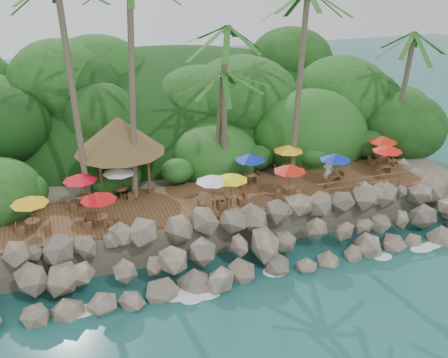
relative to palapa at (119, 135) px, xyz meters
name	(u,v)px	position (x,y,z in m)	size (l,w,h in m)	color
ground	(262,282)	(5.55, -9.20, -5.79)	(140.00, 140.00, 0.00)	#19514F
land_base	(181,158)	(5.55, 6.80, -4.74)	(32.00, 25.20, 2.10)	gray
jungle_hill	(160,140)	(5.55, 14.30, -5.79)	(44.80, 28.00, 15.40)	#143811
seawall	(248,244)	(5.55, -7.20, -4.64)	(29.00, 4.00, 2.30)	gray
terrace	(224,197)	(5.55, -3.20, -3.59)	(26.00, 5.00, 0.20)	brown
jungle_foliage	(185,175)	(5.55, 5.80, -5.79)	(44.00, 16.00, 12.00)	#143811
foam_line	(260,279)	(5.55, -8.90, -5.76)	(25.20, 0.80, 0.06)	white
palms	(235,15)	(7.12, -0.59, 6.64)	(28.51, 7.09, 13.70)	brown
palapa	(119,135)	(0.00, 0.00, 0.00)	(5.48, 5.48, 4.60)	brown
dining_clusters	(234,169)	(6.11, -3.34, -1.75)	(24.61, 5.14, 2.10)	brown
railing	(362,183)	(13.59, -5.55, -2.89)	(6.10, 0.10, 1.00)	brown
waiter	(328,171)	(12.31, -3.72, -2.62)	(0.64, 0.42, 1.75)	white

